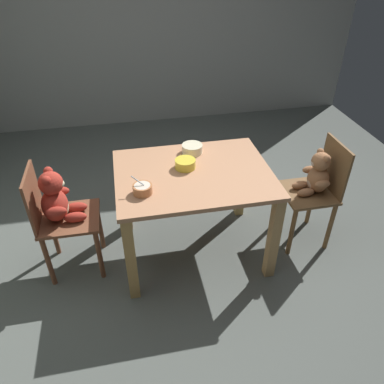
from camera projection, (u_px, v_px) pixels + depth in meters
The scene contains 7 objects.
ground_plane at pixel (193, 250), 3.03m from camera, with size 5.20×5.20×0.04m.
dining_table at pixel (193, 188), 2.67m from camera, with size 1.09×0.84×0.73m.
teddy_chair_near_left at pixel (58, 206), 2.54m from camera, with size 0.41×0.38×0.86m.
teddy_chair_near_right at pixel (316, 182), 2.82m from camera, with size 0.38×0.39×0.86m.
porridge_bowl_cream_far_center at pixel (192, 149), 2.80m from camera, with size 0.16×0.16×0.06m.
porridge_bowl_terracotta_near_left at pixel (142, 189), 2.37m from camera, with size 0.13×0.13×0.12m.
porridge_bowl_yellow_center at pixel (185, 164), 2.62m from camera, with size 0.15×0.15×0.06m.
Camera 1 is at (-0.44, -2.14, 2.12)m, focal length 34.79 mm.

